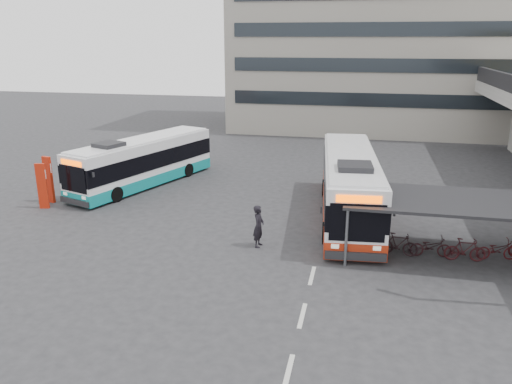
# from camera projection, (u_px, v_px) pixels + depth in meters

# --- Properties ---
(ground) EXTENTS (120.00, 120.00, 0.00)m
(ground) POSITION_uv_depth(u_px,v_px,m) (250.00, 270.00, 19.90)
(ground) COLOR #28282B
(ground) RESTS_ON ground
(bike_shelter) EXTENTS (10.00, 4.00, 2.54)m
(bike_shelter) POSITION_uv_depth(u_px,v_px,m) (466.00, 228.00, 20.56)
(bike_shelter) COLOR #595B60
(bike_shelter) RESTS_ON ground
(road_markings) EXTENTS (0.15, 7.60, 0.01)m
(road_markings) POSITION_uv_depth(u_px,v_px,m) (302.00, 316.00, 16.59)
(road_markings) COLOR beige
(road_markings) RESTS_ON ground
(bus_main) EXTENTS (3.64, 12.09, 3.52)m
(bus_main) POSITION_uv_depth(u_px,v_px,m) (349.00, 186.00, 25.45)
(bus_main) COLOR white
(bus_main) RESTS_ON ground
(bus_teal) EXTENTS (5.69, 10.87, 3.16)m
(bus_teal) POSITION_uv_depth(u_px,v_px,m) (143.00, 162.00, 31.04)
(bus_teal) COLOR white
(bus_teal) RESTS_ON ground
(pedestrian) EXTENTS (0.52, 0.73, 1.90)m
(pedestrian) POSITION_uv_depth(u_px,v_px,m) (259.00, 226.00, 21.88)
(pedestrian) COLOR black
(pedestrian) RESTS_ON ground
(sign_totem_mid) EXTENTS (0.54, 0.28, 2.50)m
(sign_totem_mid) POSITION_uv_depth(u_px,v_px,m) (42.00, 185.00, 26.75)
(sign_totem_mid) COLOR #AB1E0A
(sign_totem_mid) RESTS_ON ground
(sign_totem_north) EXTENTS (0.56, 0.29, 2.63)m
(sign_totem_north) POSITION_uv_depth(u_px,v_px,m) (49.00, 179.00, 27.74)
(sign_totem_north) COLOR #AB1E0A
(sign_totem_north) RESTS_ON ground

